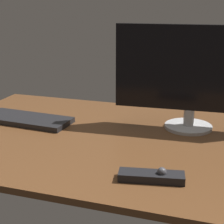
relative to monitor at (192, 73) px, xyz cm
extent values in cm
cube|color=brown|center=(-19.61, -17.73, -21.80)|extent=(140.00, 84.00, 2.00)
cylinder|color=#B7B7B7|center=(0.00, 0.00, -20.22)|extent=(17.59, 17.59, 1.15)
cylinder|color=#B7B7B7|center=(0.00, 0.00, -16.59)|extent=(3.86, 3.86, 6.11)
cube|color=black|center=(0.00, 0.00, 1.72)|extent=(55.20, 6.43, 30.51)
cube|color=black|center=(-60.97, -12.45, -19.81)|extent=(35.93, 16.06, 1.99)
cube|color=black|center=(-4.42, -44.66, -19.68)|extent=(18.10, 8.11, 2.23)
sphere|color=#3F3F44|center=(-1.75, -44.17, -18.13)|extent=(2.49, 2.49, 2.49)
camera|label=1|loc=(12.67, -130.85, 25.46)|focal=58.58mm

